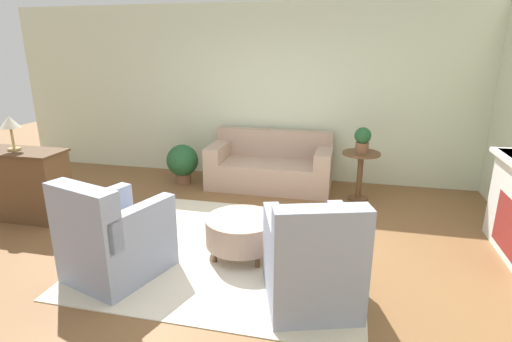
{
  "coord_description": "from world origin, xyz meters",
  "views": [
    {
      "loc": [
        1.16,
        -3.74,
        2.11
      ],
      "look_at": [
        0.15,
        0.55,
        0.75
      ],
      "focal_mm": 28.0,
      "sensor_mm": 36.0,
      "label": 1
    }
  ],
  "objects": [
    {
      "name": "couch",
      "position": [
        0.0,
        2.19,
        0.31
      ],
      "size": [
        1.9,
        0.9,
        0.85
      ],
      "color": "tan",
      "rests_on": "ground_plane"
    },
    {
      "name": "armchair_right",
      "position": [
        0.94,
        -0.74,
        0.38
      ],
      "size": [
        0.96,
        1.04,
        0.98
      ],
      "color": "#8E99B2",
      "rests_on": "rug"
    },
    {
      "name": "side_table",
      "position": [
        1.36,
        1.9,
        0.48
      ],
      "size": [
        0.53,
        0.53,
        0.71
      ],
      "color": "brown",
      "rests_on": "ground_plane"
    },
    {
      "name": "dresser",
      "position": [
        -2.86,
        0.25,
        0.46
      ],
      "size": [
        1.22,
        0.49,
        0.9
      ],
      "color": "brown",
      "rests_on": "ground_plane"
    },
    {
      "name": "rug",
      "position": [
        0.0,
        0.0,
        0.01
      ],
      "size": [
        2.82,
        2.57,
        0.01
      ],
      "color": "beige",
      "rests_on": "ground_plane"
    },
    {
      "name": "potted_plant_floor",
      "position": [
        -1.41,
        2.01,
        0.36
      ],
      "size": [
        0.51,
        0.51,
        0.64
      ],
      "color": "brown",
      "rests_on": "ground_plane"
    },
    {
      "name": "ottoman_table",
      "position": [
        0.14,
        -0.06,
        0.27
      ],
      "size": [
        0.76,
        0.76,
        0.41
      ],
      "color": "tan",
      "rests_on": "rug"
    },
    {
      "name": "table_lamp",
      "position": [
        -2.86,
        0.25,
        1.22
      ],
      "size": [
        0.23,
        0.23,
        0.42
      ],
      "color": "tan",
      "rests_on": "dresser"
    },
    {
      "name": "potted_plant_on_side_table",
      "position": [
        1.36,
        1.9,
        0.9
      ],
      "size": [
        0.23,
        0.23,
        0.36
      ],
      "color": "brown",
      "rests_on": "side_table"
    },
    {
      "name": "ground_plane",
      "position": [
        0.0,
        0.0,
        0.0
      ],
      "size": [
        16.0,
        16.0,
        0.0
      ],
      "primitive_type": "plane",
      "color": "brown"
    },
    {
      "name": "armchair_left",
      "position": [
        -0.94,
        -0.74,
        0.38
      ],
      "size": [
        0.96,
        1.04,
        0.98
      ],
      "color": "#8E99B2",
      "rests_on": "rug"
    },
    {
      "name": "wall_back",
      "position": [
        0.0,
        2.73,
        1.4
      ],
      "size": [
        9.34,
        0.12,
        2.8
      ],
      "color": "beige",
      "rests_on": "ground_plane"
    }
  ]
}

